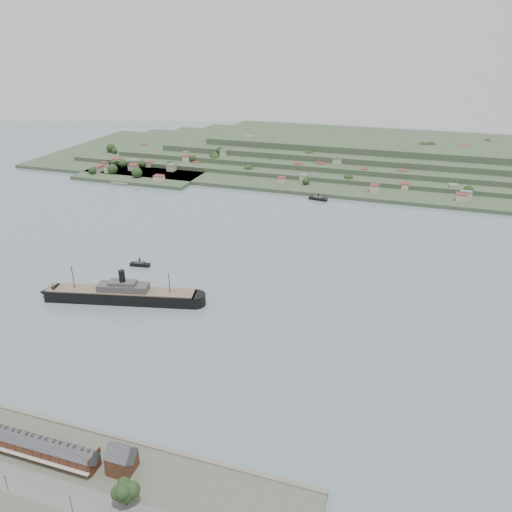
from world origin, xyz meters
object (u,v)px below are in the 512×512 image
(tugboat, at_px, (140,264))
(steamship, at_px, (117,294))
(terrace_row, at_px, (39,447))
(gabled_building, at_px, (121,459))
(fig_tree, at_px, (125,492))

(tugboat, bearing_deg, steamship, -75.70)
(steamship, height_order, tugboat, steamship)
(terrace_row, height_order, gabled_building, gabled_building)
(terrace_row, distance_m, steamship, 136.43)
(steamship, relative_size, fig_tree, 9.81)
(terrace_row, xyz_separation_m, fig_tree, (47.97, -10.04, 2.28))
(gabled_building, xyz_separation_m, fig_tree, (10.47, -14.06, 0.93))
(terrace_row, relative_size, tugboat, 3.47)
(terrace_row, relative_size, fig_tree, 4.77)
(fig_tree, bearing_deg, terrace_row, 168.18)
(terrace_row, relative_size, gabled_building, 3.95)
(gabled_building, bearing_deg, terrace_row, -173.88)
(terrace_row, bearing_deg, gabled_building, 6.12)
(steamship, height_order, fig_tree, steamship)
(fig_tree, bearing_deg, steamship, 123.50)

